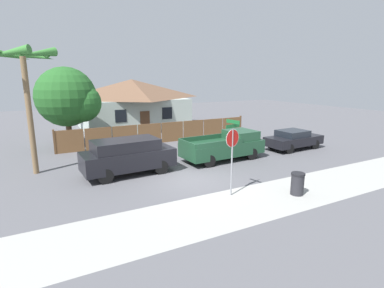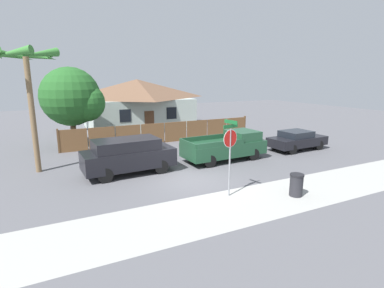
{
  "view_description": "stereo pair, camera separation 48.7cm",
  "coord_description": "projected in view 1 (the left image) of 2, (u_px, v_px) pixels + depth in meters",
  "views": [
    {
      "loc": [
        -6.66,
        -12.52,
        5.02
      ],
      "look_at": [
        0.53,
        0.91,
        1.6
      ],
      "focal_mm": 28.0,
      "sensor_mm": 36.0,
      "label": 1
    },
    {
      "loc": [
        -6.23,
        -12.74,
        5.02
      ],
      "look_at": [
        0.53,
        0.91,
        1.6
      ],
      "focal_mm": 28.0,
      "sensor_mm": 36.0,
      "label": 2
    }
  ],
  "objects": [
    {
      "name": "oak_tree",
      "position": [
        69.0,
        98.0,
        21.35
      ],
      "size": [
        4.44,
        4.23,
        5.75
      ],
      "color": "brown",
      "rests_on": "ground"
    },
    {
      "name": "sidewalk_strip",
      "position": [
        234.0,
        207.0,
        11.84
      ],
      "size": [
        36.0,
        3.2,
        0.01
      ],
      "color": "#A3A39E",
      "rests_on": "ground"
    },
    {
      "name": "stop_sign",
      "position": [
        232.0,
        145.0,
        12.52
      ],
      "size": [
        0.79,
        0.72,
        3.29
      ],
      "rotation": [
        0.0,
        0.0,
        0.2
      ],
      "color": "gray",
      "rests_on": "ground"
    },
    {
      "name": "trash_bin",
      "position": [
        297.0,
        184.0,
        12.97
      ],
      "size": [
        0.59,
        0.59,
        0.98
      ],
      "color": "#28282D",
      "rests_on": "ground"
    },
    {
      "name": "house",
      "position": [
        132.0,
        103.0,
        30.07
      ],
      "size": [
        10.55,
        7.89,
        4.8
      ],
      "color": "#B2C1B7",
      "rests_on": "ground"
    },
    {
      "name": "wooden_fence",
      "position": [
        161.0,
        133.0,
        23.24
      ],
      "size": [
        15.34,
        0.12,
        1.66
      ],
      "color": "brown",
      "rests_on": "ground"
    },
    {
      "name": "orange_pickup",
      "position": [
        225.0,
        146.0,
        18.5
      ],
      "size": [
        5.22,
        2.28,
        1.72
      ],
      "rotation": [
        0.0,
        0.0,
        0.05
      ],
      "color": "#1E472D",
      "rests_on": "ground"
    },
    {
      "name": "ground_plane",
      "position": [
        191.0,
        180.0,
        14.93
      ],
      "size": [
        80.0,
        80.0,
        0.0
      ],
      "primitive_type": "plane",
      "color": "#56565B"
    },
    {
      "name": "red_suv",
      "position": [
        128.0,
        155.0,
        15.63
      ],
      "size": [
        4.81,
        2.17,
        1.87
      ],
      "rotation": [
        0.0,
        0.0,
        0.05
      ],
      "color": "black",
      "rests_on": "ground"
    },
    {
      "name": "palm_tree",
      "position": [
        24.0,
        65.0,
        14.75
      ],
      "size": [
        3.15,
        3.37,
        6.46
      ],
      "color": "brown",
      "rests_on": "ground"
    },
    {
      "name": "parked_sedan",
      "position": [
        293.0,
        139.0,
        21.21
      ],
      "size": [
        4.31,
        2.01,
        1.36
      ],
      "rotation": [
        0.0,
        0.0,
        0.05
      ],
      "color": "black",
      "rests_on": "ground"
    }
  ]
}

